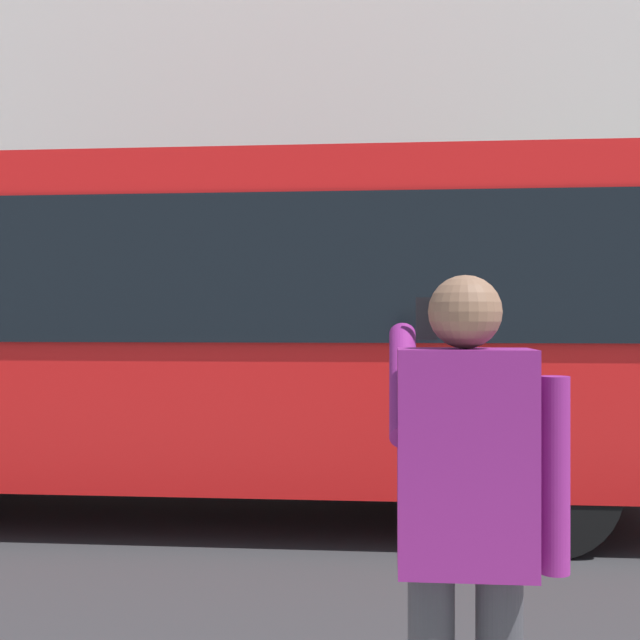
% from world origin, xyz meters
% --- Properties ---
extents(ground_plane, '(60.00, 60.00, 0.00)m').
position_xyz_m(ground_plane, '(0.00, 0.00, 0.00)').
color(ground_plane, '#2B2B2D').
extents(building_facade_far, '(28.00, 1.55, 12.00)m').
position_xyz_m(building_facade_far, '(-0.02, -6.80, 5.99)').
color(building_facade_far, beige).
rests_on(building_facade_far, ground_plane).
extents(red_bus, '(9.05, 2.54, 3.08)m').
position_xyz_m(red_bus, '(1.44, 0.08, 1.68)').
color(red_bus, red).
rests_on(red_bus, ground_plane).
extents(pedestrian_photographer, '(0.53, 0.52, 1.70)m').
position_xyz_m(pedestrian_photographer, '(-0.65, 4.70, 1.14)').
color(pedestrian_photographer, '#2D2D33').
rests_on(pedestrian_photographer, sidewalk_curb).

